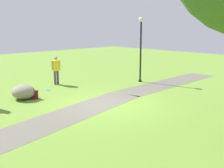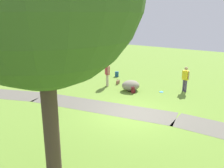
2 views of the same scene
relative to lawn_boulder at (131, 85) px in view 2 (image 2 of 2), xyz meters
The scene contains 9 objects.
ground_plane 3.95m from the lawn_boulder, 121.19° to the left, with size 48.00×48.00×0.00m, color olive.
footpath_segment_mid 3.45m from the lawn_boulder, 92.07° to the left, with size 8.18×3.26×0.01m.
lawn_boulder is the anchor object (origin of this frame).
woman_with_handbag 1.93m from the lawn_boulder, ahead, with size 0.43×0.41×1.68m.
man_near_boulder 3.48m from the lawn_boulder, 149.25° to the right, with size 0.51×0.32×1.62m.
handbag_on_grass 1.70m from the lawn_boulder, 27.11° to the right, with size 0.29×0.33×0.31m.
backpack_by_boulder 0.52m from the lawn_boulder, 136.50° to the left, with size 0.35×0.35×0.40m.
spare_backpack_on_lawn 3.68m from the lawn_boulder, 42.00° to the right, with size 0.34×0.35×0.40m.
frisbee_on_grass 1.99m from the lawn_boulder, 155.64° to the right, with size 0.25×0.25×0.02m.
Camera 2 is at (-5.57, 9.66, 4.83)m, focal length 38.94 mm.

